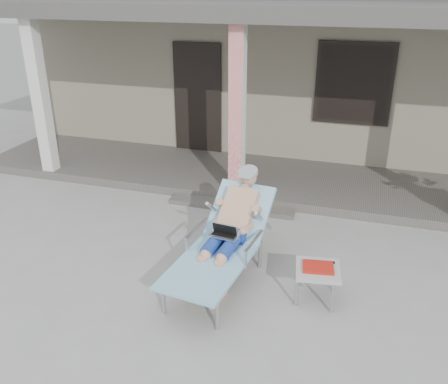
% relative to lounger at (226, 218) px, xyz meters
% --- Properties ---
extents(ground, '(60.00, 60.00, 0.00)m').
position_rel_lounger_xyz_m(ground, '(-0.46, -0.05, -0.78)').
color(ground, '#9E9E99').
rests_on(ground, ground).
extents(house, '(10.40, 5.40, 3.30)m').
position_rel_lounger_xyz_m(house, '(-0.46, 6.45, 0.89)').
color(house, gray).
rests_on(house, ground).
extents(porch_deck, '(10.00, 2.00, 0.15)m').
position_rel_lounger_xyz_m(porch_deck, '(-0.46, 2.95, -0.70)').
color(porch_deck, '#605B56').
rests_on(porch_deck, ground).
extents(porch_overhang, '(10.00, 2.30, 2.85)m').
position_rel_lounger_xyz_m(porch_overhang, '(-0.46, 2.90, 2.01)').
color(porch_overhang, silver).
rests_on(porch_overhang, porch_deck).
extents(porch_step, '(2.00, 0.30, 0.07)m').
position_rel_lounger_xyz_m(porch_step, '(-0.46, 1.80, -0.74)').
color(porch_step, '#605B56').
rests_on(porch_step, ground).
extents(lounger, '(0.95, 1.99, 1.26)m').
position_rel_lounger_xyz_m(lounger, '(0.00, 0.00, 0.00)').
color(lounger, '#B7B7BC').
rests_on(lounger, ground).
extents(side_table, '(0.55, 0.55, 0.43)m').
position_rel_lounger_xyz_m(side_table, '(1.10, -0.16, -0.41)').
color(side_table, '#B1B2AD').
rests_on(side_table, ground).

